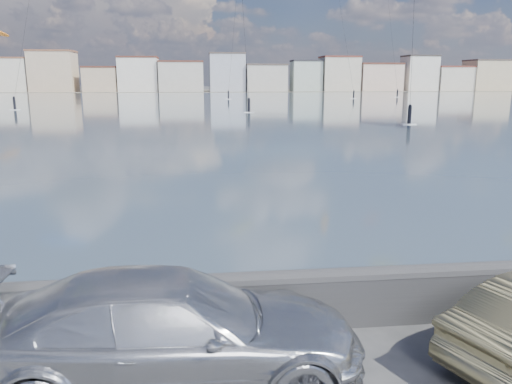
# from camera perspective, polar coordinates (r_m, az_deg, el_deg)

# --- Properties ---
(bay_water) EXTENTS (500.00, 177.00, 0.00)m
(bay_water) POSITION_cam_1_polar(r_m,az_deg,el_deg) (96.94, -6.58, 10.07)
(bay_water) COLOR #3C4B5A
(bay_water) RESTS_ON ground
(far_shore_strip) EXTENTS (500.00, 60.00, 0.00)m
(far_shore_strip) POSITION_cam_1_polar(r_m,az_deg,el_deg) (205.38, -6.64, 11.42)
(far_shore_strip) COLOR #4C473D
(far_shore_strip) RESTS_ON ground
(seawall) EXTENTS (400.00, 0.36, 1.08)m
(seawall) POSITION_cam_1_polar(r_m,az_deg,el_deg) (8.87, -5.60, -12.30)
(seawall) COLOR #28282B
(seawall) RESTS_ON ground
(far_buildings) EXTENTS (240.79, 13.26, 14.60)m
(far_buildings) POSITION_cam_1_polar(r_m,az_deg,el_deg) (191.35, -6.28, 13.14)
(far_buildings) COLOR gray
(far_buildings) RESTS_ON ground
(car_silver) EXTENTS (5.61, 2.34, 1.62)m
(car_silver) POSITION_cam_1_polar(r_m,az_deg,el_deg) (7.53, -9.65, -15.29)
(car_silver) COLOR silver
(car_silver) RESTS_ON ground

